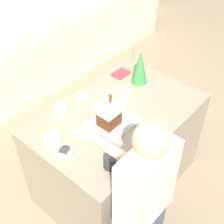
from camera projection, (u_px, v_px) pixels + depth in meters
name	position (u px, v px, depth m)	size (l,w,h in m)	color
ground_plane	(117.00, 180.00, 3.25)	(12.00, 12.00, 0.00)	gray
back_cabinet_block	(0.00, 75.00, 3.91)	(6.00, 0.60, 0.90)	beige
kitchen_island	(118.00, 150.00, 2.94)	(1.47, 0.95, 0.94)	gray
baking_tray	(109.00, 124.00, 2.52)	(0.47, 0.33, 0.01)	#9E9EA8
gingerbread_house	(109.00, 115.00, 2.45)	(0.18, 0.15, 0.26)	#5B2D14
decorative_tree	(140.00, 67.00, 2.85)	(0.15, 0.15, 0.34)	#33843D
candy_bowl_near_tray_left	(52.00, 140.00, 2.37)	(0.13, 0.13, 0.04)	white
candy_bowl_far_left	(61.00, 108.00, 2.63)	(0.12, 0.12, 0.05)	silver
candy_bowl_behind_tray	(82.00, 95.00, 2.76)	(0.09, 0.09, 0.05)	white
candy_bowl_near_tray_right	(65.00, 151.00, 2.28)	(0.12, 0.12, 0.04)	silver
candy_bowl_front_corner	(123.00, 96.00, 2.76)	(0.13, 0.13, 0.05)	white
cookbook	(121.00, 73.00, 3.05)	(0.16, 0.12, 0.02)	#B23338
mug	(110.00, 162.00, 2.16)	(0.09, 0.09, 0.10)	#2D2D33
person	(143.00, 209.00, 2.07)	(0.42, 0.52, 1.59)	#424C6B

